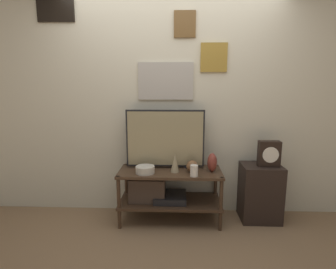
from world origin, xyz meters
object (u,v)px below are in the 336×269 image
object	(u,v)px
vase_slim_bronze	(175,163)
vase_urn_stoneware	(212,162)
candle_jar	(194,171)
television	(165,139)
vase_wide_bowl	(145,170)
vase_round_glass	(192,166)
mantel_clock	(269,154)

from	to	relation	value
vase_slim_bronze	vase_urn_stoneware	world-z (taller)	vase_slim_bronze
vase_slim_bronze	candle_jar	size ratio (longest dim) A/B	1.73
television	vase_urn_stoneware	world-z (taller)	television
vase_wide_bowl	vase_slim_bronze	distance (m)	0.33
vase_slim_bronze	candle_jar	xyz separation A→B (m)	(0.20, -0.13, -0.04)
vase_wide_bowl	vase_round_glass	bearing A→B (deg)	6.32
vase_slim_bronze	candle_jar	distance (m)	0.25
vase_wide_bowl	vase_slim_bronze	world-z (taller)	vase_slim_bronze
television	mantel_clock	size ratio (longest dim) A/B	3.13
vase_wide_bowl	mantel_clock	size ratio (longest dim) A/B	0.73
vase_round_glass	mantel_clock	bearing A→B (deg)	4.26
vase_round_glass	vase_urn_stoneware	xyz separation A→B (m)	(0.22, 0.03, 0.04)
television	vase_wide_bowl	size ratio (longest dim) A/B	4.29
vase_slim_bronze	vase_urn_stoneware	distance (m)	0.41
television	vase_wide_bowl	xyz separation A→B (m)	(-0.21, -0.20, -0.30)
television	vase_urn_stoneware	size ratio (longest dim) A/B	4.29
vase_round_glass	mantel_clock	xyz separation A→B (m)	(0.84, 0.06, 0.13)
television	candle_jar	size ratio (longest dim) A/B	7.34
television	vase_slim_bronze	world-z (taller)	television
vase_wide_bowl	vase_urn_stoneware	xyz separation A→B (m)	(0.73, 0.08, 0.06)
vase_wide_bowl	candle_jar	distance (m)	0.53
vase_slim_bronze	vase_round_glass	xyz separation A→B (m)	(0.19, 0.01, -0.04)
television	candle_jar	xyz separation A→B (m)	(0.31, -0.28, -0.28)
television	vase_urn_stoneware	bearing A→B (deg)	-12.45
television	vase_round_glass	world-z (taller)	television
vase_wide_bowl	vase_urn_stoneware	world-z (taller)	vase_urn_stoneware
vase_round_glass	mantel_clock	world-z (taller)	mantel_clock
television	mantel_clock	xyz separation A→B (m)	(1.14, -0.08, -0.15)
vase_round_glass	television	bearing A→B (deg)	154.68
candle_jar	mantel_clock	bearing A→B (deg)	13.82
vase_wide_bowl	vase_slim_bronze	xyz separation A→B (m)	(0.32, 0.05, 0.07)
vase_round_glass	mantel_clock	size ratio (longest dim) A/B	0.46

